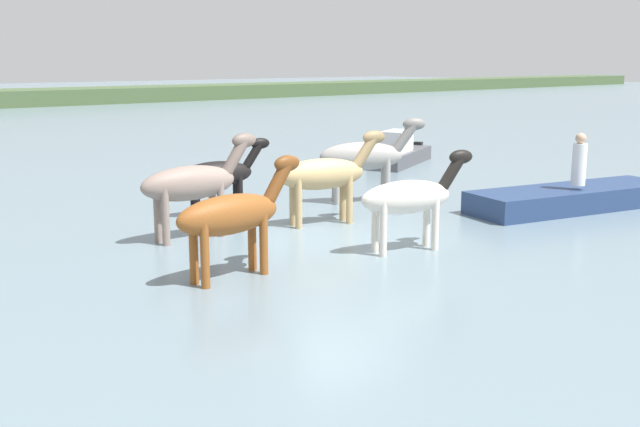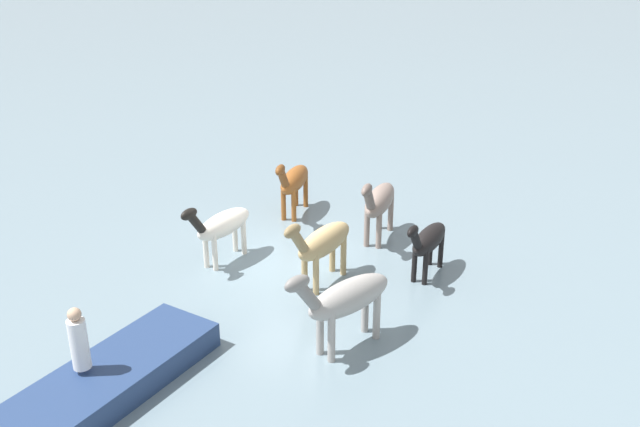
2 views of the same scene
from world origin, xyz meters
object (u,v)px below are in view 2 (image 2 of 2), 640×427
at_px(horse_chestnut_trailing, 222,225).
at_px(person_spotter_bow, 79,340).
at_px(horse_rear_stallion, 322,243).
at_px(horse_lead, 379,201).
at_px(horse_dark_mare, 294,181).
at_px(horse_dun_straggler, 428,240).
at_px(boat_motor_center, 88,398).
at_px(horse_gray_outer, 346,298).

bearing_deg(horse_chestnut_trailing, person_spotter_bow, 15.51).
bearing_deg(horse_rear_stallion, horse_chestnut_trailing, -80.95).
bearing_deg(horse_lead, horse_dark_mare, -106.63).
xyz_separation_m(horse_dun_straggler, boat_motor_center, (6.70, -4.67, -0.74)).
xyz_separation_m(horse_lead, horse_rear_stallion, (2.79, -0.62, -0.03)).
xyz_separation_m(horse_dark_mare, horse_dun_straggler, (2.49, 4.32, -0.11)).
relative_size(horse_chestnut_trailing, boat_motor_center, 0.41).
bearing_deg(horse_dun_straggler, person_spotter_bow, -26.05).
bearing_deg(horse_rear_stallion, horse_lead, -177.36).
bearing_deg(horse_dun_straggler, boat_motor_center, -23.75).
height_order(horse_lead, horse_dark_mare, horse_lead).
bearing_deg(horse_chestnut_trailing, horse_dark_mare, -174.67).
distance_m(boat_motor_center, person_spotter_bow, 1.03).
xyz_separation_m(horse_rear_stallion, boat_motor_center, (5.51, -2.45, -0.88)).
height_order(horse_rear_stallion, horse_dun_straggler, horse_rear_stallion).
bearing_deg(horse_dark_mare, horse_lead, 69.38).
xyz_separation_m(boat_motor_center, person_spotter_bow, (-0.24, -0.23, 0.98)).
bearing_deg(horse_dark_mare, horse_rear_stallion, 27.12).
xyz_separation_m(horse_gray_outer, horse_dun_straggler, (-3.52, 0.96, -0.20)).
bearing_deg(horse_chestnut_trailing, horse_gray_outer, 71.80).
distance_m(horse_chestnut_trailing, horse_gray_outer, 4.75).
height_order(horse_lead, horse_gray_outer, horse_gray_outer).
relative_size(horse_chestnut_trailing, horse_gray_outer, 0.94).
distance_m(horse_gray_outer, boat_motor_center, 4.98).
distance_m(horse_dark_mare, horse_dun_straggler, 4.99).
distance_m(horse_chestnut_trailing, horse_lead, 4.16).
relative_size(horse_dark_mare, boat_motor_center, 0.43).
distance_m(horse_chestnut_trailing, horse_dark_mare, 3.44).
height_order(horse_lead, horse_dun_straggler, horse_lead).
bearing_deg(horse_dark_mare, horse_dun_straggler, 57.44).
bearing_deg(horse_lead, horse_rear_stallion, -11.20).
height_order(horse_chestnut_trailing, horse_dark_mare, horse_dark_mare).
bearing_deg(horse_gray_outer, person_spotter_bow, -23.26).
relative_size(horse_rear_stallion, person_spotter_bow, 2.09).
bearing_deg(horse_gray_outer, horse_rear_stallion, -121.43).
distance_m(horse_lead, horse_gray_outer, 5.17).
xyz_separation_m(horse_gray_outer, boat_motor_center, (3.17, -3.72, -0.94)).
relative_size(horse_rear_stallion, horse_dun_straggler, 1.15).
height_order(horse_chestnut_trailing, person_spotter_bow, person_spotter_bow).
bearing_deg(boat_motor_center, horse_chestnut_trailing, 15.54).
bearing_deg(horse_gray_outer, horse_dun_straggler, -165.10).
bearing_deg(horse_dark_mare, horse_chestnut_trailing, -12.62).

